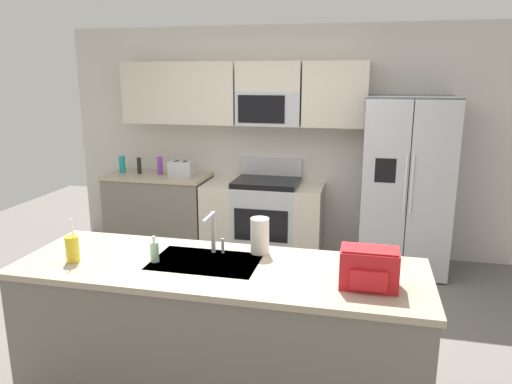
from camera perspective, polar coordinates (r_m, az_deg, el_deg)
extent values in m
plane|color=#66605B|center=(4.14, -2.40, -16.25)|extent=(9.00, 9.00, 0.00)
cube|color=beige|center=(5.73, 3.21, 6.03)|extent=(5.20, 0.10, 2.60)
cube|color=beige|center=(5.93, -11.80, 11.36)|extent=(0.70, 0.32, 0.70)
cube|color=beige|center=(5.69, -5.49, 11.49)|extent=(0.65, 0.32, 0.70)
cube|color=beige|center=(5.41, 9.33, 11.26)|extent=(0.69, 0.32, 0.70)
cube|color=#B7BABF|center=(5.51, 1.60, 9.81)|extent=(0.72, 0.32, 0.38)
cube|color=black|center=(5.36, 0.61, 9.71)|extent=(0.52, 0.01, 0.30)
cube|color=beige|center=(5.50, 1.63, 13.45)|extent=(0.72, 0.32, 0.32)
cube|color=slate|center=(6.01, -11.32, -2.34)|extent=(1.19, 0.60, 0.86)
cube|color=tan|center=(5.90, -11.52, 1.86)|extent=(1.22, 0.63, 0.04)
cube|color=#B7BABF|center=(5.61, 1.23, -3.34)|extent=(0.72, 0.60, 0.84)
cube|color=black|center=(5.32, 0.56, -3.97)|extent=(0.60, 0.01, 0.36)
cube|color=black|center=(5.49, 1.25, 1.15)|extent=(0.72, 0.60, 0.06)
cube|color=#B7BABF|center=(5.73, 1.82, 2.99)|extent=(0.72, 0.06, 0.20)
cube|color=beige|center=(5.74, -4.06, -2.97)|extent=(0.36, 0.60, 0.84)
cube|color=beige|center=(5.53, 6.31, -3.66)|extent=(0.28, 0.60, 0.84)
cube|color=#4C4F54|center=(5.34, 17.12, 0.77)|extent=(0.90, 0.70, 1.85)
cube|color=#B7BABF|center=(4.97, 14.80, -0.02)|extent=(0.44, 0.04, 1.81)
cube|color=#B7BABF|center=(5.00, 19.95, -0.29)|extent=(0.44, 0.04, 1.81)
cylinder|color=silver|center=(4.93, 17.14, 0.83)|extent=(0.02, 0.02, 0.60)
cylinder|color=silver|center=(4.93, 17.84, 0.79)|extent=(0.02, 0.02, 0.60)
cube|color=black|center=(4.90, 14.97, 2.45)|extent=(0.20, 0.00, 0.24)
cube|color=slate|center=(3.28, -4.24, -16.25)|extent=(2.53, 0.81, 0.86)
cube|color=tan|center=(3.08, -4.39, -8.97)|extent=(2.57, 0.85, 0.04)
cube|color=#B7BABF|center=(3.15, -5.87, -8.36)|extent=(0.68, 0.44, 0.03)
cube|color=#B7BABF|center=(5.71, -8.80, 2.71)|extent=(0.28, 0.16, 0.18)
cube|color=black|center=(5.71, -9.30, 3.59)|extent=(0.03, 0.11, 0.01)
cube|color=black|center=(5.68, -8.36, 3.56)|extent=(0.03, 0.11, 0.01)
cylinder|color=black|center=(5.98, -13.57, 3.03)|extent=(0.05, 0.05, 0.19)
cylinder|color=purple|center=(5.88, -11.22, 3.07)|extent=(0.06, 0.06, 0.21)
cylinder|color=teal|center=(6.07, -15.45, 3.14)|extent=(0.07, 0.07, 0.21)
cylinder|color=#B7BABF|center=(3.25, -4.97, -4.74)|extent=(0.03, 0.03, 0.28)
cylinder|color=#B7BABF|center=(3.12, -5.59, -3.03)|extent=(0.02, 0.20, 0.02)
cylinder|color=#B7BABF|center=(3.26, -3.93, -6.32)|extent=(0.02, 0.02, 0.10)
cylinder|color=yellow|center=(3.31, -20.78, -6.29)|extent=(0.08, 0.08, 0.17)
cylinder|color=white|center=(3.26, -20.80, -4.10)|extent=(0.01, 0.03, 0.14)
cylinder|color=#A5D8B2|center=(3.17, -11.85, -6.90)|extent=(0.06, 0.06, 0.13)
cylinder|color=white|center=(3.14, -11.93, -5.45)|extent=(0.02, 0.02, 0.04)
cylinder|color=white|center=(3.23, 0.45, -5.16)|extent=(0.12, 0.12, 0.24)
cube|color=red|center=(2.81, 13.15, -8.70)|extent=(0.32, 0.20, 0.22)
cube|color=#AD1A1E|center=(2.75, 13.26, -6.83)|extent=(0.30, 0.14, 0.03)
cube|color=red|center=(2.73, 13.10, -10.11)|extent=(0.20, 0.03, 0.11)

